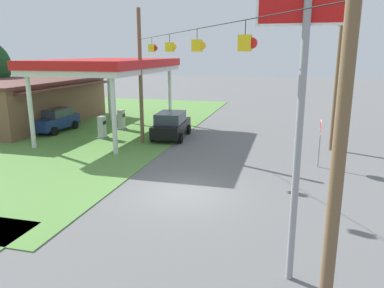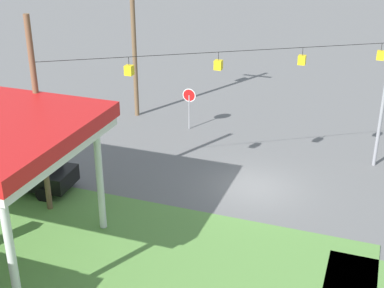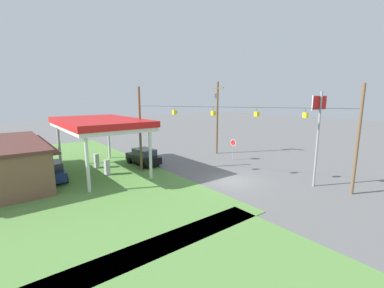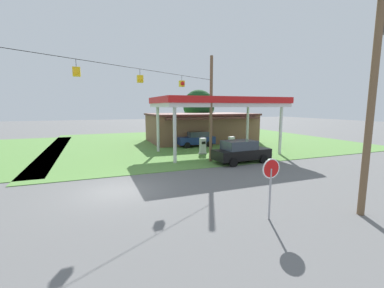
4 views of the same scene
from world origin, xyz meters
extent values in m
plane|color=slate|center=(0.00, 0.00, 0.00)|extent=(160.00, 160.00, 0.00)
cylinder|color=silver|center=(5.01, 5.51, 2.23)|extent=(0.28, 0.28, 4.46)
cylinder|color=silver|center=(5.01, 11.04, 2.23)|extent=(0.28, 0.28, 4.46)
cube|color=black|center=(10.08, 3.69, 0.73)|extent=(4.78, 2.19, 0.77)
cube|color=#333D47|center=(9.80, 3.67, 1.47)|extent=(2.68, 1.89, 0.72)
cylinder|color=black|center=(11.59, 2.85, 0.34)|extent=(0.69, 0.27, 0.68)
cylinder|color=black|center=(8.57, 4.52, 0.34)|extent=(0.69, 0.27, 0.68)
cylinder|color=black|center=(8.71, 2.64, 0.34)|extent=(0.69, 0.27, 0.68)
cylinder|color=#99999E|center=(5.41, -5.79, 1.05)|extent=(0.08, 0.08, 2.10)
cylinder|color=white|center=(5.41, -5.79, 2.10)|extent=(0.80, 0.03, 0.80)
cylinder|color=red|center=(5.41, -5.79, 2.10)|extent=(0.70, 0.03, 0.70)
cylinder|color=brown|center=(9.32, -6.81, 4.70)|extent=(0.28, 0.28, 9.40)
cylinder|color=brown|center=(7.92, 5.00, 4.23)|extent=(0.24, 0.24, 8.46)
cylinder|color=black|center=(0.00, 0.00, 6.60)|extent=(15.86, 10.02, 0.02)
cylinder|color=black|center=(-4.75, -3.00, 6.42)|extent=(0.02, 0.02, 0.35)
cube|color=yellow|center=(-4.75, -3.00, 6.05)|extent=(0.32, 0.32, 0.40)
sphere|color=red|center=(-4.75, -3.17, 6.05)|extent=(0.28, 0.28, 0.28)
cylinder|color=black|center=(-1.58, -1.00, 6.42)|extent=(0.02, 0.02, 0.35)
cube|color=yellow|center=(-1.58, -1.00, 6.05)|extent=(0.32, 0.32, 0.40)
sphere|color=yellow|center=(-1.58, -1.17, 6.05)|extent=(0.28, 0.28, 0.28)
cylinder|color=black|center=(1.58, 1.00, 6.42)|extent=(0.02, 0.02, 0.35)
cube|color=yellow|center=(1.58, 1.00, 6.05)|extent=(0.32, 0.32, 0.40)
sphere|color=yellow|center=(1.58, 0.83, 6.05)|extent=(0.28, 0.28, 0.28)
cylinder|color=black|center=(4.75, 3.00, 6.42)|extent=(0.02, 0.02, 0.35)
cube|color=yellow|center=(4.75, 3.00, 6.05)|extent=(0.32, 0.32, 0.40)
sphere|color=red|center=(4.75, 2.83, 6.05)|extent=(0.28, 0.28, 0.28)
camera|label=1|loc=(-14.35, -4.14, 5.82)|focal=35.00mm
camera|label=2|loc=(-4.84, 21.89, 12.10)|focal=50.00mm
camera|label=3|loc=(-15.25, 16.49, 7.43)|focal=24.00mm
camera|label=4|loc=(-1.06, -13.81, 4.52)|focal=24.00mm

